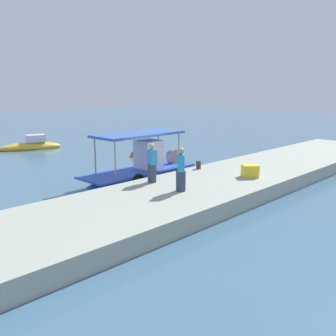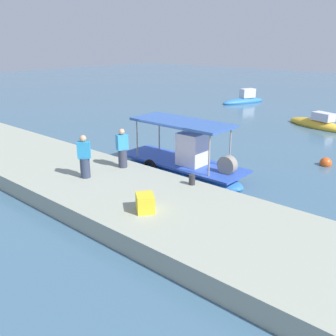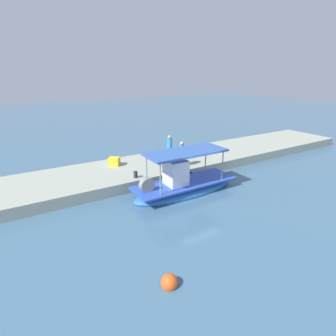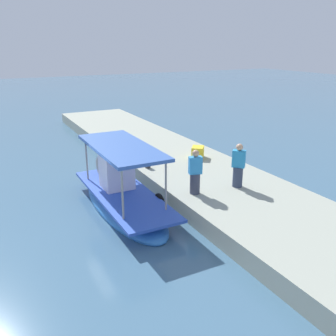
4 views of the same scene
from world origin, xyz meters
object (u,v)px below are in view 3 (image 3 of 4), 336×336
cargo_crate (114,161)px  main_fishing_boat (183,185)px  fisherman_by_crate (169,148)px  fisherman_near_bollard (182,155)px  marker_buoy (169,282)px  mooring_bollard (136,175)px

cargo_crate → main_fishing_boat: bearing=115.9°
main_fishing_boat → fisherman_by_crate: size_ratio=3.73×
fisherman_near_bollard → cargo_crate: fisherman_near_bollard is taller
fisherman_near_bollard → fisherman_by_crate: size_ratio=0.98×
main_fishing_boat → fisherman_near_bollard: size_ratio=3.82×
main_fishing_boat → marker_buoy: bearing=52.0°
mooring_bollard → main_fishing_boat: bearing=135.7°
main_fishing_boat → fisherman_by_crate: 4.62m
fisherman_near_bollard → mooring_bollard: bearing=5.3°
fisherman_by_crate → marker_buoy: bearing=58.5°
main_fishing_boat → marker_buoy: size_ratio=11.16×
main_fishing_boat → fisherman_by_crate: main_fishing_boat is taller
fisherman_by_crate → marker_buoy: 11.71m
fisherman_near_bollard → cargo_crate: (3.80, -2.50, -0.49)m
cargo_crate → mooring_bollard: bearing=95.6°
fisherman_by_crate → cargo_crate: fisherman_by_crate is taller
main_fishing_boat → cargo_crate: 5.42m
fisherman_near_bollard → fisherman_by_crate: fisherman_by_crate is taller
fisherman_by_crate → cargo_crate: 4.07m
mooring_bollard → cargo_crate: 2.84m
main_fishing_boat → marker_buoy: 7.26m
cargo_crate → marker_buoy: bearing=78.7°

